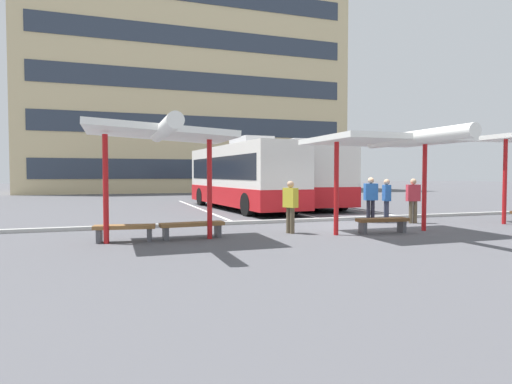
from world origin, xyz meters
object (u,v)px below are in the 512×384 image
coach_bus_1 (290,176)px  waiting_passenger_1 (290,203)px  bench_2 (382,222)px  waiting_passenger_3 (387,197)px  coach_bus_0 (241,177)px  waiting_shelter_0 (160,135)px  waiting_passenger_0 (371,196)px  bench_0 (125,229)px  waiting_shelter_1 (388,142)px  waiting_passenger_2 (413,198)px  bench_1 (192,226)px

coach_bus_1 → waiting_passenger_1: coach_bus_1 is taller
waiting_passenger_1 → bench_2: bearing=-16.7°
waiting_passenger_1 → waiting_passenger_3: 4.90m
coach_bus_1 → coach_bus_0: bearing=-151.4°
bench_2 → waiting_passenger_3: (1.91, 2.50, 0.59)m
coach_bus_0 → waiting_shelter_0: (-5.06, -9.62, 1.18)m
bench_2 → waiting_passenger_0: bearing=63.6°
coach_bus_0 → coach_bus_1: coach_bus_1 is taller
bench_0 → waiting_shelter_1: size_ratio=0.32×
coach_bus_1 → waiting_passenger_0: (-0.72, -9.24, -0.71)m
bench_0 → bench_2: size_ratio=0.99×
bench_0 → waiting_passenger_0: bearing=12.2°
coach_bus_0 → waiting_passenger_3: size_ratio=6.49×
coach_bus_0 → waiting_passenger_1: 9.18m
coach_bus_1 → waiting_shelter_1: bearing=-99.4°
waiting_shelter_1 → bench_0: bearing=173.1°
waiting_shelter_0 → waiting_passenger_1: size_ratio=2.85×
coach_bus_1 → waiting_shelter_1: (-1.99, -12.04, 1.07)m
coach_bus_0 → waiting_passenger_2: size_ratio=6.40×
bench_0 → waiting_passenger_0: (8.75, 1.89, 0.63)m
bench_1 → waiting_passenger_0: bearing=14.9°
waiting_passenger_3 → coach_bus_0: bearing=114.9°
bench_1 → coach_bus_1: bearing=55.3°
waiting_passenger_3 → bench_1: bearing=-166.8°
waiting_shelter_0 → bench_0: size_ratio=2.79×
waiting_passenger_3 → waiting_shelter_0: bearing=-165.3°
bench_0 → waiting_shelter_1: (7.48, -0.91, 2.41)m
bench_0 → waiting_passenger_2: size_ratio=0.99×
coach_bus_0 → waiting_passenger_1: (-1.17, -9.08, -0.72)m
waiting_shelter_0 → bench_1: size_ratio=2.50×
waiting_passenger_2 → waiting_passenger_0: bearing=153.0°
waiting_shelter_1 → waiting_passenger_1: (-2.69, 1.04, -1.84)m
coach_bus_0 → waiting_shelter_0: size_ratio=2.31×
bench_0 → coach_bus_1: bearing=49.6°
coach_bus_0 → waiting_passenger_3: bearing=-65.1°
bench_1 → waiting_passenger_2: bearing=8.0°
bench_0 → bench_1: size_ratio=0.90×
bench_0 → bench_1: bearing=1.1°
bench_1 → bench_2: size_ratio=1.10×
waiting_shelter_0 → bench_0: 2.66m
coach_bus_1 → waiting_passenger_3: bearing=-90.5°
waiting_passenger_1 → waiting_shelter_0: bearing=-172.1°
waiting_passenger_2 → waiting_passenger_1: bearing=-168.6°
waiting_shelter_0 → waiting_passenger_3: waiting_shelter_0 is taller
waiting_shelter_0 → waiting_passenger_1: (3.89, 0.54, -1.90)m
bench_2 → coach_bus_0: bearing=98.7°
coach_bus_1 → bench_0: size_ratio=7.27×
bench_1 → waiting_passenger_1: (2.99, 0.10, 0.57)m
waiting_shelter_0 → waiting_passenger_3: bearing=14.7°
coach_bus_1 → waiting_passenger_1: size_ratio=7.42×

